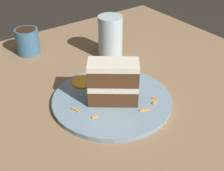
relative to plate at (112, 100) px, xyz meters
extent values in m
plane|color=black|center=(-0.02, 0.05, -0.05)|extent=(6.00, 6.00, 0.00)
cube|color=#846647|center=(-0.02, 0.05, -0.03)|extent=(1.02, 1.11, 0.04)
cylinder|color=gray|center=(0.00, 0.00, 0.00)|extent=(0.29, 0.29, 0.01)
cube|color=#4C2D19|center=(0.00, 0.01, 0.02)|extent=(0.13, 0.12, 0.04)
cube|color=silver|center=(0.00, 0.01, 0.05)|extent=(0.13, 0.12, 0.01)
cube|color=#4C2D19|center=(0.00, 0.01, 0.08)|extent=(0.13, 0.12, 0.04)
cube|color=silver|center=(0.00, 0.01, 0.10)|extent=(0.13, 0.12, 0.01)
ellipsoid|color=silver|center=(-0.07, -0.06, 0.03)|extent=(0.05, 0.04, 0.05)
cylinder|color=orange|center=(0.02, -0.10, 0.01)|extent=(0.06, 0.06, 0.01)
cube|color=orange|center=(-0.07, 0.07, 0.01)|extent=(0.01, 0.01, 0.00)
cube|color=orange|center=(0.07, 0.04, 0.01)|extent=(0.01, 0.00, 0.00)
cube|color=orange|center=(-0.08, 0.06, 0.01)|extent=(0.01, 0.01, 0.00)
cube|color=orange|center=(0.10, -0.01, 0.01)|extent=(0.01, 0.02, 0.00)
cube|color=orange|center=(-0.06, -0.03, 0.01)|extent=(0.02, 0.01, 0.00)
cube|color=orange|center=(-0.03, 0.08, 0.01)|extent=(0.02, 0.01, 0.00)
cylinder|color=silver|center=(-0.14, -0.20, 0.06)|extent=(0.07, 0.07, 0.13)
cylinder|color=silver|center=(-0.14, -0.20, 0.02)|extent=(0.06, 0.06, 0.04)
cylinder|color=#386684|center=(0.06, -0.36, 0.03)|extent=(0.07, 0.07, 0.08)
cylinder|color=#382314|center=(0.06, -0.36, 0.07)|extent=(0.06, 0.06, 0.01)
camera|label=1|loc=(0.36, 0.50, 0.44)|focal=50.00mm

